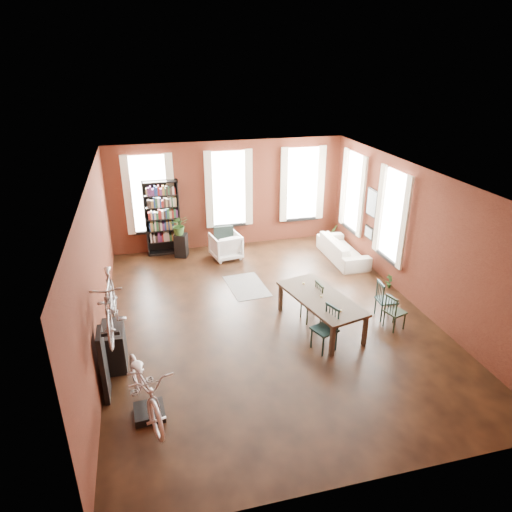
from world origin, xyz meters
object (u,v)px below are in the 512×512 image
object	(u,v)px
console_table	(114,346)
bookshelf	(163,218)
dining_chair_b	(311,302)
dining_chair_d	(386,300)
plant_stand	(181,245)
bike_trainer	(149,412)
cream_sofa	(343,246)
dining_chair_a	(324,329)
dining_table	(320,312)
bicycle_floor	(142,362)
white_armchair	(226,245)
dining_chair_c	(395,312)

from	to	relation	value
console_table	bookshelf	bearing A→B (deg)	76.17
dining_chair_b	dining_chair_d	bearing A→B (deg)	74.89
dining_chair_d	plant_stand	distance (m)	6.13
dining_chair_b	bike_trainer	bearing A→B (deg)	-63.76
bookshelf	cream_sofa	xyz separation A→B (m)	(4.95, -1.70, -0.69)
dining_chair_d	dining_chair_b	bearing A→B (deg)	84.02
dining_chair_a	dining_chair_d	xyz separation A→B (m)	(1.80, 0.79, -0.02)
cream_sofa	plant_stand	size ratio (longest dim) A/B	3.04
dining_table	bookshelf	xyz separation A→B (m)	(-2.98, 4.92, 0.74)
console_table	bicycle_floor	distance (m)	1.82
dining_table	dining_chair_b	xyz separation A→B (m)	(-0.09, 0.30, 0.08)
cream_sofa	dining_table	bearing A→B (deg)	148.49
dining_chair_d	console_table	bearing A→B (deg)	97.28
dining_table	cream_sofa	size ratio (longest dim) A/B	1.02
white_armchair	dining_chair_a	bearing A→B (deg)	91.43
white_armchair	bicycle_floor	xyz separation A→B (m)	(-2.43, -6.00, 0.69)
cream_sofa	dining_chair_b	bearing A→B (deg)	144.68
dining_chair_b	bike_trainer	distance (m)	4.21
cream_sofa	dining_chair_d	bearing A→B (deg)	172.79
dining_chair_d	bike_trainer	world-z (taller)	dining_chair_d
white_armchair	plant_stand	bearing A→B (deg)	-29.98
dining_table	cream_sofa	xyz separation A→B (m)	(1.97, 3.22, 0.04)
bookshelf	bike_trainer	xyz separation A→B (m)	(-0.72, -6.76, -1.03)
dining_chair_b	plant_stand	size ratio (longest dim) A/B	1.28
bicycle_floor	console_table	bearing A→B (deg)	95.22
bookshelf	console_table	xyz separation A→B (m)	(-1.28, -5.20, -0.70)
console_table	plant_stand	size ratio (longest dim) A/B	1.17
dining_table	white_armchair	world-z (taller)	white_armchair
bike_trainer	dining_chair_d	bearing A→B (deg)	19.21
dining_table	white_armchair	distance (m)	4.32
bike_trainer	plant_stand	bearing A→B (deg)	79.59
dining_chair_a	white_armchair	xyz separation A→B (m)	(-1.05, 4.93, -0.06)
bookshelf	console_table	distance (m)	5.40
dining_chair_b	console_table	xyz separation A→B (m)	(-4.16, -0.58, -0.04)
cream_sofa	bike_trainer	xyz separation A→B (m)	(-5.67, -5.06, -0.34)
dining_chair_d	bookshelf	distance (m)	6.73
dining_chair_d	white_armchair	xyz separation A→B (m)	(-2.85, 4.13, -0.03)
dining_chair_b	plant_stand	distance (m)	4.91
dining_chair_c	bicycle_floor	world-z (taller)	bicycle_floor
dining_chair_d	console_table	xyz separation A→B (m)	(-5.82, -0.27, -0.04)
dining_chair_a	plant_stand	size ratio (longest dim) A/B	1.36
dining_chair_b	console_table	size ratio (longest dim) A/B	1.10
dining_chair_c	cream_sofa	size ratio (longest dim) A/B	0.39
dining_table	white_armchair	xyz separation A→B (m)	(-1.28, 4.13, 0.04)
bike_trainer	plant_stand	distance (m)	6.52
dining_chair_a	dining_chair_c	bearing A→B (deg)	81.57
dining_chair_c	bookshelf	bearing A→B (deg)	23.72
dining_chair_d	white_armchair	distance (m)	5.02
bookshelf	white_armchair	distance (m)	2.00
bicycle_floor	dining_chair_d	bearing A→B (deg)	5.91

